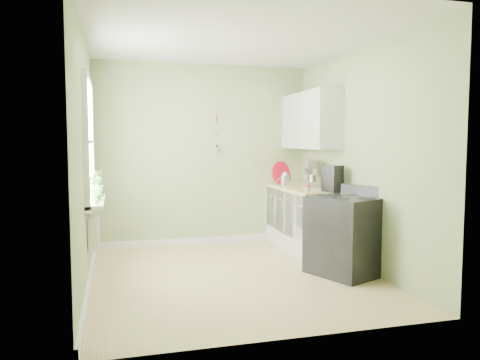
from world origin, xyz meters
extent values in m
cube|color=tan|center=(0.00, 0.00, -0.01)|extent=(3.20, 3.60, 0.02)
cube|color=white|center=(0.00, 0.00, 2.71)|extent=(3.20, 3.60, 0.02)
cube|color=#9DAD76|center=(0.00, 1.81, 1.35)|extent=(3.20, 0.02, 2.70)
cube|color=#9DAD76|center=(-1.61, 0.00, 1.35)|extent=(0.02, 3.60, 2.70)
cube|color=#9DAD76|center=(1.61, 0.00, 1.35)|extent=(0.02, 3.60, 2.70)
cube|color=white|center=(1.30, 1.00, 0.43)|extent=(0.60, 1.60, 0.87)
cube|color=#DFC989|center=(1.29, 1.00, 0.89)|extent=(0.64, 1.60, 0.04)
cube|color=white|center=(1.43, 1.10, 1.85)|extent=(0.35, 1.40, 0.80)
cube|color=white|center=(-1.59, 0.30, 1.55)|extent=(0.02, 1.00, 1.30)
cube|color=white|center=(-1.57, 0.30, 2.24)|extent=(0.06, 1.14, 0.07)
cube|color=white|center=(-1.57, 0.30, 0.86)|extent=(0.06, 1.14, 0.07)
cube|color=white|center=(-1.57, 0.30, 1.55)|extent=(0.04, 1.00, 0.04)
cube|color=white|center=(-1.51, 0.30, 0.88)|extent=(0.18, 1.14, 0.04)
cube|color=white|center=(-1.54, 0.25, 0.55)|extent=(0.12, 0.50, 0.35)
cylinder|color=#DFC989|center=(0.20, 1.78, 1.88)|extent=(0.02, 0.02, 0.10)
cylinder|color=silver|center=(0.20, 1.78, 1.76)|extent=(0.01, 0.01, 0.16)
cylinder|color=silver|center=(0.20, 1.78, 1.42)|extent=(0.01, 0.14, 0.14)
cube|color=black|center=(1.27, -0.27, 0.44)|extent=(0.87, 0.93, 0.88)
cube|color=black|center=(1.27, -0.27, 0.89)|extent=(0.87, 0.93, 0.03)
cube|color=black|center=(1.56, -0.27, 0.96)|extent=(0.34, 0.71, 0.14)
cylinder|color=#B2B2B7|center=(0.95, -0.27, 0.78)|extent=(0.26, 0.57, 0.02)
cube|color=red|center=(0.95, -0.18, 0.61)|extent=(0.10, 0.21, 0.37)
cube|color=#B2B2B7|center=(1.41, 0.99, 0.95)|extent=(0.27, 0.35, 0.08)
cube|color=#B2B2B7|center=(1.41, 1.12, 1.09)|extent=(0.14, 0.11, 0.22)
cube|color=#B2B2B7|center=(1.41, 1.01, 1.22)|extent=(0.22, 0.33, 0.10)
sphere|color=#B2B2B7|center=(1.41, 1.12, 1.26)|extent=(0.12, 0.12, 0.12)
cylinder|color=silver|center=(1.41, 0.92, 1.01)|extent=(0.17, 0.17, 0.14)
cylinder|color=silver|center=(1.05, 1.11, 0.99)|extent=(0.12, 0.12, 0.17)
cone|color=silver|center=(1.05, 1.11, 1.10)|extent=(0.12, 0.12, 0.04)
cylinder|color=silver|center=(0.96, 1.11, 1.02)|extent=(0.12, 0.03, 0.09)
cube|color=black|center=(1.39, 0.30, 1.08)|extent=(0.26, 0.27, 0.34)
cylinder|color=black|center=(1.36, 0.30, 0.98)|extent=(0.11, 0.11, 0.12)
cylinder|color=red|center=(1.10, 1.41, 1.09)|extent=(0.35, 0.19, 0.35)
cylinder|color=#B7B395|center=(1.05, 0.30, 0.95)|extent=(0.07, 0.07, 0.07)
cylinder|color=red|center=(1.05, 0.30, 0.99)|extent=(0.08, 0.08, 0.01)
imported|color=#478233|center=(-1.50, -0.06, 1.06)|extent=(0.20, 0.17, 0.32)
imported|color=#478233|center=(-1.50, 0.22, 1.04)|extent=(0.19, 0.19, 0.27)
imported|color=#478233|center=(-1.50, 0.58, 1.06)|extent=(0.25, 0.25, 0.33)
camera|label=1|loc=(-1.30, -5.15, 1.55)|focal=35.00mm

